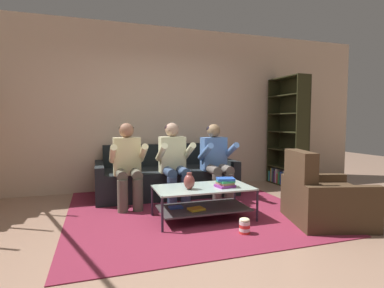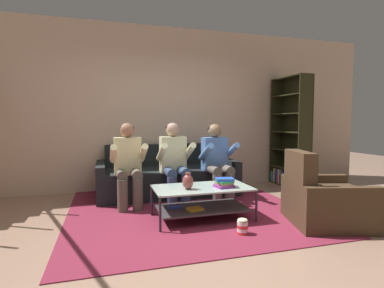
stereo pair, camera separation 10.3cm
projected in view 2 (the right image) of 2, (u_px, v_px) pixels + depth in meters
The scene contains 13 objects.
ground at pixel (207, 234), 3.22m from camera, with size 16.80×16.80×0.00m, color #A07B65.
back_partition at pixel (163, 108), 5.46m from camera, with size 8.40×0.12×2.90m, color beige.
couch at pixel (167, 178), 5.01m from camera, with size 2.25×0.98×0.81m.
person_seated_left at pixel (128, 161), 4.24m from camera, with size 0.50×0.58×1.19m.
person_seated_middle at pixel (175, 159), 4.43m from camera, with size 0.50×0.58×1.19m.
person_seated_right at pixel (217, 158), 4.62m from camera, with size 0.50×0.58×1.17m.
coffee_table at pixel (202, 198), 3.70m from camera, with size 1.19×0.64×0.41m.
area_rug at pixel (184, 206), 4.26m from camera, with size 3.11×3.36×0.01m.
vase at pixel (188, 181), 3.56m from camera, with size 0.13×0.13×0.20m.
book_stack at pixel (224, 183), 3.68m from camera, with size 0.25×0.22×0.11m.
bookshelf at pixel (291, 143), 5.63m from camera, with size 0.33×0.89×2.04m.
armchair at pixel (324, 201), 3.52m from camera, with size 1.02×1.02×0.87m.
popcorn_tub at pixel (242, 226), 3.20m from camera, with size 0.12×0.12×0.18m.
Camera 2 is at (-1.04, -2.96, 1.21)m, focal length 28.00 mm.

